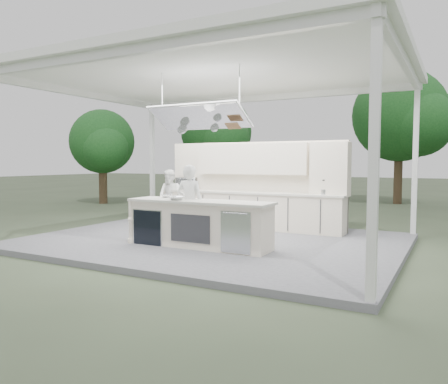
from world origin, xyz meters
The scene contains 12 objects.
ground centered at (0.00, 0.00, 0.00)m, with size 90.00×90.00×0.00m, color #414E35.
stage_deck centered at (0.00, 0.00, 0.06)m, with size 8.00×6.00×0.12m, color slate.
tent centered at (0.00, -0.01, 3.71)m, with size 8.20×6.20×3.86m.
demo_island centered at (0.18, -0.91, 0.60)m, with size 3.10×0.79×0.95m.
back_counter centered at (0.00, 1.90, 0.60)m, with size 5.08×0.72×0.95m.
back_wall_unit centered at (0.44, 2.11, 1.57)m, with size 5.05×0.48×2.25m.
tree_cluster centered at (-0.16, 9.77, 3.29)m, with size 19.55×9.40×5.85m.
head_chef centered at (-0.16, -0.70, 0.95)m, with size 0.61×0.40×1.67m, color white.
sous_chef centered at (-2.26, 1.55, 0.88)m, with size 0.73×0.57×1.51m, color white.
toaster_oven centered at (-2.03, 2.08, 1.23)m, with size 0.59×0.40×0.33m, color silver.
bowl_large centered at (-0.24, -1.08, 1.11)m, with size 0.31×0.31×0.08m, color silver.
bowl_small centered at (-0.80, -0.65, 1.10)m, with size 0.21×0.21×0.07m, color #B7BABF.
Camera 1 is at (4.80, -8.42, 1.85)m, focal length 35.00 mm.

